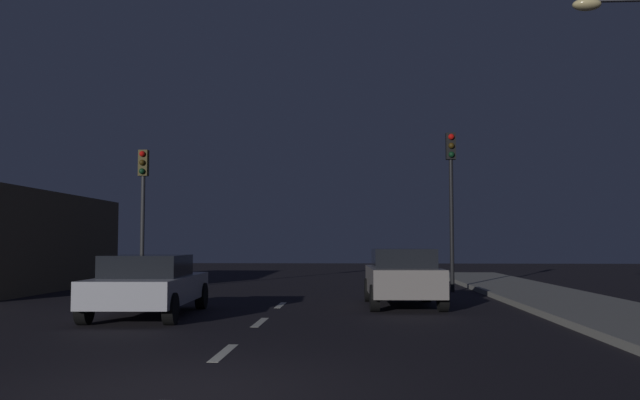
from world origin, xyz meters
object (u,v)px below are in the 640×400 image
Objects in this scene: traffic_signal_right at (451,181)px; car_stopped_ahead at (403,277)px; traffic_signal_left at (143,192)px; car_adjacent_lane at (149,284)px.

car_stopped_ahead is at bearing -111.28° from traffic_signal_right.
traffic_signal_left is at bearing 148.61° from car_stopped_ahead.
traffic_signal_right is 1.35× the size of car_stopped_ahead.
traffic_signal_right is 6.30m from car_stopped_ahead.
car_stopped_ahead is (8.50, -5.19, -2.63)m from traffic_signal_left.
traffic_signal_left reaches higher than car_stopped_ahead.
traffic_signal_right reaches higher than car_adjacent_lane.
traffic_signal_right is at bearing 0.01° from traffic_signal_left.
car_adjacent_lane is at bearing -155.74° from car_stopped_ahead.
car_adjacent_lane is (-5.81, -2.62, -0.05)m from car_stopped_ahead.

